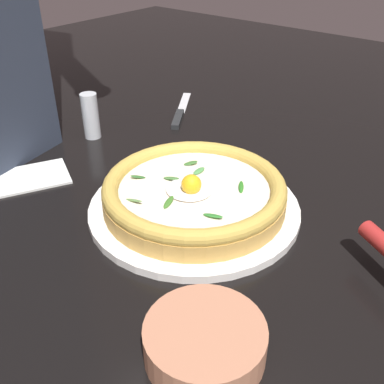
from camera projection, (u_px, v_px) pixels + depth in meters
ground_plane at (192, 221)px, 0.68m from camera, size 2.40×2.40×0.03m
pizza_plate at (192, 207)px, 0.67m from camera, size 0.31×0.31×0.01m
pizza at (192, 191)px, 0.66m from camera, size 0.27×0.27×0.06m
side_bowl at (205, 341)px, 0.45m from camera, size 0.12×0.12×0.04m
table_knife at (180, 114)px, 0.98m from camera, size 0.13×0.19×0.01m
folded_napkin at (25, 178)px, 0.75m from camera, size 0.14×0.17×0.01m
pepper_shaker at (91, 116)px, 0.87m from camera, size 0.03×0.03×0.09m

